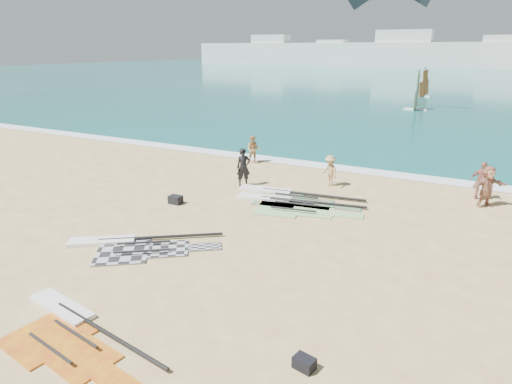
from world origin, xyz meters
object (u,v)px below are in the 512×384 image
at_px(rig_red, 68,330).
at_px(beachgoer_left, 253,149).
at_px(gear_bag_far, 304,363).
at_px(gear_bag_near, 176,200).
at_px(rig_green, 287,204).
at_px(beachgoer_right, 487,186).
at_px(rig_grey, 131,245).
at_px(person_wetsuit, 243,167).
at_px(beachgoer_mid, 330,171).
at_px(beachgoer_back, 482,181).
at_px(rig_orange, 287,196).

distance_m(rig_red, beachgoer_left, 15.97).
relative_size(gear_bag_far, beachgoer_left, 0.27).
bearing_deg(gear_bag_near, rig_green, 24.23).
bearing_deg(beachgoer_right, rig_grey, -177.30).
relative_size(rig_grey, gear_bag_near, 9.24).
distance_m(rig_red, gear_bag_near, 8.72).
height_order(rig_green, beachgoer_left, beachgoer_left).
relative_size(person_wetsuit, beachgoer_mid, 1.21).
bearing_deg(rig_green, beachgoer_right, 16.35).
relative_size(rig_red, person_wetsuit, 2.70).
height_order(rig_green, beachgoer_back, beachgoer_back).
height_order(gear_bag_far, beachgoer_left, beachgoer_left).
bearing_deg(rig_grey, beachgoer_back, 11.29).
height_order(rig_grey, person_wetsuit, person_wetsuit).
xyz_separation_m(gear_bag_near, gear_bag_far, (8.45, -6.76, -0.04)).
relative_size(rig_orange, gear_bag_far, 13.40).
bearing_deg(beachgoer_right, beachgoer_left, 131.01).
relative_size(rig_grey, beachgoer_right, 2.86).
height_order(gear_bag_near, person_wetsuit, person_wetsuit).
height_order(rig_orange, beachgoer_back, beachgoer_back).
height_order(gear_bag_far, beachgoer_mid, beachgoer_mid).
distance_m(beachgoer_left, beachgoer_mid, 5.63).
xyz_separation_m(rig_grey, rig_green, (3.05, 5.99, 0.00)).
bearing_deg(gear_bag_far, person_wetsuit, 124.59).
relative_size(beachgoer_back, beachgoer_right, 0.96).
distance_m(beachgoer_mid, beachgoer_back, 6.55).
xyz_separation_m(rig_green, beachgoer_mid, (0.74, 3.42, 0.70)).
bearing_deg(beachgoer_mid, rig_red, -63.87).
relative_size(rig_green, rig_orange, 0.97).
bearing_deg(rig_red, person_wetsuit, 107.00).
distance_m(rig_green, gear_bag_far, 9.63).
relative_size(gear_bag_far, person_wetsuit, 0.24).
bearing_deg(rig_red, rig_grey, 123.05).
xyz_separation_m(rig_green, person_wetsuit, (-2.92, 1.56, 0.86)).
xyz_separation_m(rig_orange, rig_red, (-0.78, -11.03, -0.00)).
relative_size(rig_grey, gear_bag_far, 11.50).
distance_m(rig_grey, rig_green, 6.72).
bearing_deg(gear_bag_near, rig_grey, -72.97).
relative_size(gear_bag_far, beachgoer_right, 0.25).
distance_m(gear_bag_near, beachgoer_mid, 7.37).
relative_size(rig_green, beachgoer_mid, 3.75).
xyz_separation_m(gear_bag_far, beachgoer_mid, (-3.41, 12.11, 0.62)).
bearing_deg(rig_red, rig_green, 91.82).
height_order(rig_orange, person_wetsuit, person_wetsuit).
bearing_deg(beachgoer_right, person_wetsuit, 151.56).
distance_m(rig_orange, gear_bag_near, 4.84).
distance_m(rig_orange, beachgoer_right, 8.31).
bearing_deg(rig_green, beachgoer_back, 22.28).
xyz_separation_m(gear_bag_near, person_wetsuit, (1.38, 3.50, 0.74)).
distance_m(rig_grey, beachgoer_back, 14.75).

